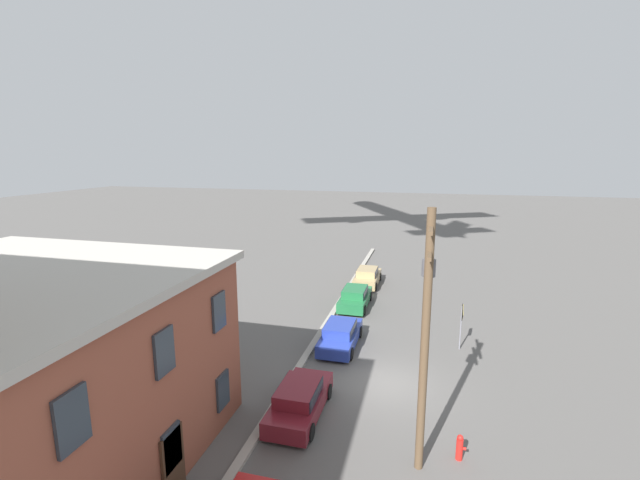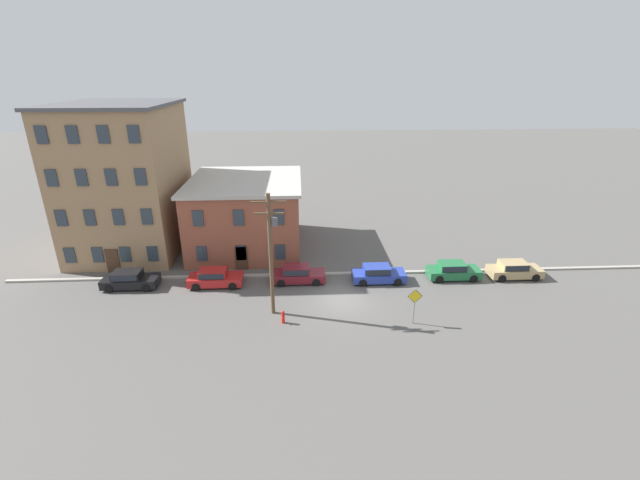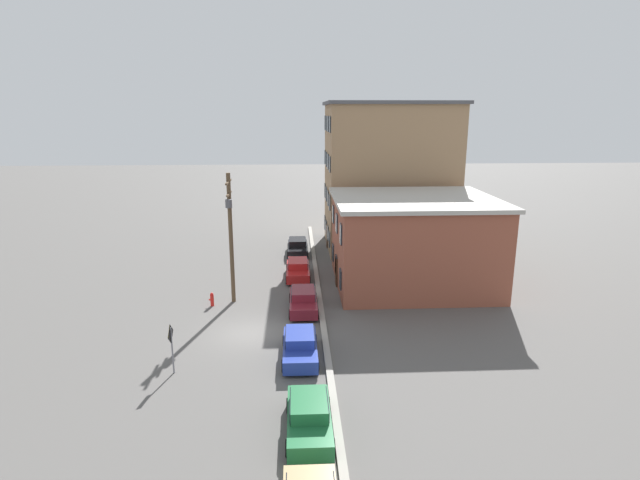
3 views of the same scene
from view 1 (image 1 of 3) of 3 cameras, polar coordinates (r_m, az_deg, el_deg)
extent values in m
plane|color=#565451|center=(21.56, 9.10, -18.29)|extent=(200.00, 200.00, 0.00)
cube|color=#9E998E|center=(22.29, -3.00, -16.85)|extent=(56.00, 0.36, 0.16)
cube|color=brown|center=(18.33, -35.37, -14.63)|extent=(10.25, 11.51, 6.49)
cube|color=#B7B2A8|center=(17.23, -36.68, -4.33)|extent=(10.75, 12.01, 0.30)
cube|color=#2D3842|center=(11.65, -30.16, -20.05)|extent=(0.90, 0.10, 1.40)
cube|color=#2D3842|center=(15.56, -19.15, -24.74)|extent=(0.90, 0.10, 1.40)
cube|color=#2D3842|center=(13.93, -20.05, -13.84)|extent=(0.90, 0.10, 1.40)
cube|color=#2D3842|center=(17.99, -12.82, -18.98)|extent=(0.90, 0.10, 1.40)
cube|color=#2D3842|center=(16.60, -13.32, -9.26)|extent=(0.90, 0.10, 1.40)
cube|color=#472D1E|center=(15.87, -19.01, -26.27)|extent=(1.10, 0.10, 2.20)
cube|color=maroon|center=(18.94, -2.68, -20.86)|extent=(4.40, 1.80, 0.70)
cube|color=maroon|center=(18.45, -2.89, -19.54)|extent=(2.20, 1.51, 0.55)
cube|color=#1E232D|center=(18.45, -2.89, -19.54)|extent=(2.02, 1.58, 0.48)
cylinder|color=black|center=(20.45, -3.81, -18.88)|extent=(0.66, 0.22, 0.66)
cylinder|color=black|center=(20.04, 1.09, -19.53)|extent=(0.66, 0.22, 0.66)
cylinder|color=black|center=(18.16, -6.94, -23.28)|extent=(0.66, 0.22, 0.66)
cylinder|color=black|center=(17.70, -1.31, -24.23)|extent=(0.66, 0.22, 0.66)
cube|color=#233899|center=(24.61, 2.74, -12.81)|extent=(4.40, 1.80, 0.70)
cube|color=#233899|center=(24.18, 2.66, -11.65)|extent=(2.20, 1.51, 0.55)
cube|color=#1E232D|center=(24.18, 2.66, -11.65)|extent=(2.02, 1.58, 0.48)
cylinder|color=black|center=(26.16, 1.55, -11.76)|extent=(0.66, 0.22, 0.66)
cylinder|color=black|center=(25.86, 5.30, -12.09)|extent=(0.66, 0.22, 0.66)
cylinder|color=black|center=(23.60, -0.10, -14.46)|extent=(0.66, 0.22, 0.66)
cylinder|color=black|center=(23.27, 4.10, -14.89)|extent=(0.66, 0.22, 0.66)
cube|color=#1E6638|center=(30.58, 4.71, -7.88)|extent=(4.40, 1.80, 0.70)
cube|color=#1E6638|center=(30.19, 4.67, -6.88)|extent=(2.20, 1.51, 0.55)
cube|color=#1E232D|center=(30.19, 4.67, -6.88)|extent=(2.02, 1.58, 0.48)
cylinder|color=black|center=(32.13, 3.65, -7.26)|extent=(0.66, 0.22, 0.66)
cylinder|color=black|center=(31.88, 6.68, -7.48)|extent=(0.66, 0.22, 0.66)
cylinder|color=black|center=(29.45, 2.56, -9.03)|extent=(0.66, 0.22, 0.66)
cylinder|color=black|center=(29.17, 5.87, -9.29)|extent=(0.66, 0.22, 0.66)
cube|color=tan|center=(35.54, 6.34, -5.12)|extent=(4.40, 1.80, 0.70)
cube|color=tan|center=(35.17, 6.31, -4.23)|extent=(2.20, 1.51, 0.55)
cube|color=#1E232D|center=(35.17, 6.31, -4.23)|extent=(2.02, 1.58, 0.48)
cylinder|color=black|center=(37.09, 5.35, -4.71)|extent=(0.66, 0.22, 0.66)
cylinder|color=black|center=(36.87, 7.97, -4.87)|extent=(0.66, 0.22, 0.66)
cylinder|color=black|center=(34.35, 4.57, -6.02)|extent=(0.66, 0.22, 0.66)
cylinder|color=black|center=(34.11, 7.39, -6.21)|extent=(0.66, 0.22, 0.66)
cylinder|color=slate|center=(25.14, 18.25, -11.09)|extent=(0.08, 0.08, 2.50)
cube|color=yellow|center=(24.82, 18.45, -9.15)|extent=(0.97, 0.03, 0.97)
cube|color=black|center=(24.82, 18.43, -9.15)|extent=(1.04, 0.02, 1.04)
cylinder|color=brown|center=(14.71, 13.79, -13.52)|extent=(0.28, 0.28, 9.05)
cube|color=brown|center=(13.55, 14.58, 1.72)|extent=(2.40, 0.12, 0.12)
cube|color=brown|center=(13.70, 14.41, -1.58)|extent=(2.00, 0.12, 0.12)
cylinder|color=#515156|center=(14.19, 14.30, -3.62)|extent=(0.44, 0.44, 0.55)
cylinder|color=red|center=(17.53, 18.10, -24.98)|extent=(0.24, 0.24, 0.80)
sphere|color=red|center=(17.27, 18.20, -23.77)|extent=(0.22, 0.22, 0.22)
cylinder|color=red|center=(17.51, 18.68, -24.85)|extent=(0.10, 0.12, 0.10)
camera|label=2|loc=(31.92, 77.58, 13.34)|focal=24.00mm
camera|label=3|loc=(46.84, 9.52, 14.17)|focal=28.00mm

